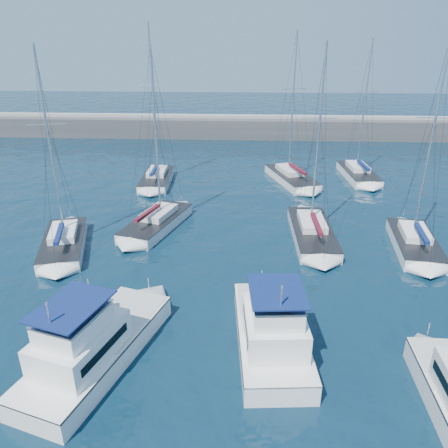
{
  "coord_description": "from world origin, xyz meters",
  "views": [
    {
      "loc": [
        -0.94,
        -20.05,
        15.73
      ],
      "look_at": [
        -2.43,
        8.87,
        3.0
      ],
      "focal_mm": 35.0,
      "sensor_mm": 36.0,
      "label": 1
    }
  ],
  "objects_px": {
    "motor_yacht_stbd_inner": "(272,332)",
    "motor_yacht_port_outer": "(87,329)",
    "sailboat_mid_d": "(312,232)",
    "sailboat_back_c": "(358,174)",
    "sailboat_mid_e": "(414,242)",
    "sailboat_back_b": "(291,177)",
    "motor_yacht_port_inner": "(92,348)",
    "sailboat_back_a": "(157,179)",
    "sailboat_mid_b": "(157,222)",
    "sailboat_mid_a": "(64,243)"
  },
  "relations": [
    {
      "from": "sailboat_back_b",
      "to": "motor_yacht_port_inner",
      "type": "bearing_deg",
      "value": -130.92
    },
    {
      "from": "motor_yacht_port_inner",
      "to": "sailboat_back_b",
      "type": "relative_size",
      "value": 0.64
    },
    {
      "from": "sailboat_mid_b",
      "to": "sailboat_mid_d",
      "type": "bearing_deg",
      "value": 11.59
    },
    {
      "from": "sailboat_mid_d",
      "to": "sailboat_back_b",
      "type": "xyz_separation_m",
      "value": [
        -0.38,
        15.0,
        0.01
      ]
    },
    {
      "from": "motor_yacht_port_outer",
      "to": "sailboat_mid_e",
      "type": "relative_size",
      "value": 0.42
    },
    {
      "from": "sailboat_mid_b",
      "to": "motor_yacht_port_inner",
      "type": "bearing_deg",
      "value": -72.24
    },
    {
      "from": "motor_yacht_port_inner",
      "to": "sailboat_mid_e",
      "type": "distance_m",
      "value": 25.48
    },
    {
      "from": "sailboat_back_a",
      "to": "sailboat_mid_a",
      "type": "bearing_deg",
      "value": -106.04
    },
    {
      "from": "motor_yacht_port_inner",
      "to": "sailboat_mid_d",
      "type": "distance_m",
      "value": 20.74
    },
    {
      "from": "sailboat_mid_e",
      "to": "sailboat_back_a",
      "type": "height_order",
      "value": "sailboat_back_a"
    },
    {
      "from": "sailboat_mid_a",
      "to": "sailboat_back_b",
      "type": "bearing_deg",
      "value": 27.36
    },
    {
      "from": "motor_yacht_port_outer",
      "to": "sailboat_back_a",
      "type": "height_order",
      "value": "sailboat_back_a"
    },
    {
      "from": "sailboat_back_c",
      "to": "sailboat_back_b",
      "type": "bearing_deg",
      "value": -170.99
    },
    {
      "from": "sailboat_mid_d",
      "to": "motor_yacht_port_outer",
      "type": "bearing_deg",
      "value": -135.8
    },
    {
      "from": "sailboat_mid_d",
      "to": "sailboat_mid_e",
      "type": "distance_m",
      "value": 7.97
    },
    {
      "from": "motor_yacht_stbd_inner",
      "to": "motor_yacht_port_outer",
      "type": "bearing_deg",
      "value": 175.47
    },
    {
      "from": "motor_yacht_port_inner",
      "to": "sailboat_back_b",
      "type": "distance_m",
      "value": 33.53
    },
    {
      "from": "motor_yacht_stbd_inner",
      "to": "sailboat_back_b",
      "type": "height_order",
      "value": "sailboat_back_b"
    },
    {
      "from": "motor_yacht_stbd_inner",
      "to": "sailboat_mid_a",
      "type": "distance_m",
      "value": 19.39
    },
    {
      "from": "motor_yacht_port_inner",
      "to": "sailboat_back_a",
      "type": "bearing_deg",
      "value": 111.94
    },
    {
      "from": "motor_yacht_port_outer",
      "to": "motor_yacht_port_inner",
      "type": "xyz_separation_m",
      "value": [
        0.85,
        -1.7,
        0.19
      ]
    },
    {
      "from": "sailboat_mid_a",
      "to": "motor_yacht_port_inner",
      "type": "bearing_deg",
      "value": -78.32
    },
    {
      "from": "sailboat_mid_a",
      "to": "sailboat_back_c",
      "type": "relative_size",
      "value": 0.99
    },
    {
      "from": "sailboat_mid_b",
      "to": "sailboat_back_c",
      "type": "relative_size",
      "value": 0.97
    },
    {
      "from": "motor_yacht_stbd_inner",
      "to": "sailboat_mid_b",
      "type": "bearing_deg",
      "value": 116.11
    },
    {
      "from": "motor_yacht_port_inner",
      "to": "motor_yacht_stbd_inner",
      "type": "distance_m",
      "value": 9.33
    },
    {
      "from": "sailboat_back_c",
      "to": "sailboat_mid_e",
      "type": "bearing_deg",
      "value": -93.35
    },
    {
      "from": "motor_yacht_port_outer",
      "to": "sailboat_back_c",
      "type": "height_order",
      "value": "sailboat_back_c"
    },
    {
      "from": "sailboat_mid_e",
      "to": "motor_yacht_stbd_inner",
      "type": "bearing_deg",
      "value": -126.25
    },
    {
      "from": "sailboat_mid_b",
      "to": "sailboat_mid_d",
      "type": "relative_size",
      "value": 0.97
    },
    {
      "from": "sailboat_mid_a",
      "to": "sailboat_mid_d",
      "type": "xyz_separation_m",
      "value": [
        19.85,
        3.04,
        -0.01
      ]
    },
    {
      "from": "sailboat_mid_e",
      "to": "sailboat_back_a",
      "type": "distance_m",
      "value": 27.99
    },
    {
      "from": "sailboat_mid_a",
      "to": "sailboat_back_a",
      "type": "bearing_deg",
      "value": 60.47
    },
    {
      "from": "motor_yacht_stbd_inner",
      "to": "sailboat_mid_e",
      "type": "height_order",
      "value": "sailboat_mid_e"
    },
    {
      "from": "sailboat_back_b",
      "to": "sailboat_mid_b",
      "type": "bearing_deg",
      "value": -151.88
    },
    {
      "from": "sailboat_back_b",
      "to": "sailboat_mid_e",
      "type": "bearing_deg",
      "value": -82.12
    },
    {
      "from": "motor_yacht_port_outer",
      "to": "sailboat_mid_d",
      "type": "relative_size",
      "value": 0.44
    },
    {
      "from": "sailboat_mid_e",
      "to": "sailboat_back_b",
      "type": "xyz_separation_m",
      "value": [
        -8.19,
        16.6,
        -0.02
      ]
    },
    {
      "from": "sailboat_mid_d",
      "to": "sailboat_back_b",
      "type": "bearing_deg",
      "value": 90.3
    },
    {
      "from": "motor_yacht_port_inner",
      "to": "sailboat_back_a",
      "type": "distance_m",
      "value": 29.7
    },
    {
      "from": "motor_yacht_stbd_inner",
      "to": "sailboat_back_a",
      "type": "distance_m",
      "value": 30.22
    },
    {
      "from": "motor_yacht_stbd_inner",
      "to": "sailboat_back_b",
      "type": "distance_m",
      "value": 29.5
    },
    {
      "from": "motor_yacht_port_outer",
      "to": "sailboat_back_a",
      "type": "relative_size",
      "value": 0.4
    },
    {
      "from": "sailboat_mid_a",
      "to": "motor_yacht_port_outer",
      "type": "bearing_deg",
      "value": -78.24
    },
    {
      "from": "sailboat_mid_d",
      "to": "sailboat_back_c",
      "type": "distance_m",
      "value": 18.48
    },
    {
      "from": "motor_yacht_stbd_inner",
      "to": "sailboat_mid_a",
      "type": "xyz_separation_m",
      "value": [
        -15.8,
        11.23,
        -0.6
      ]
    },
    {
      "from": "motor_yacht_port_inner",
      "to": "sailboat_back_a",
      "type": "height_order",
      "value": "sailboat_back_a"
    },
    {
      "from": "motor_yacht_port_outer",
      "to": "sailboat_back_b",
      "type": "distance_m",
      "value": 32.31
    },
    {
      "from": "motor_yacht_port_outer",
      "to": "sailboat_back_a",
      "type": "xyz_separation_m",
      "value": [
        -1.59,
        27.89,
        -0.39
      ]
    },
    {
      "from": "sailboat_back_a",
      "to": "sailboat_back_c",
      "type": "height_order",
      "value": "sailboat_back_a"
    }
  ]
}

